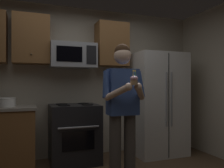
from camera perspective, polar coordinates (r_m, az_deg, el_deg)
name	(u,v)px	position (r m, az deg, el deg)	size (l,w,h in m)	color
wall_back	(79,81)	(4.13, -8.31, 0.65)	(4.40, 0.10, 2.60)	#B7AD99
oven_range	(74,133)	(3.80, -9.35, -12.02)	(0.76, 0.70, 0.93)	black
microwave	(73,56)	(3.86, -9.68, 6.95)	(0.74, 0.41, 0.40)	#9EA0A5
refrigerator	(157,104)	(4.24, 11.18, -4.78)	(0.90, 0.75, 1.80)	white
cabinet_row_upper	(36,40)	(3.89, -18.32, 10.34)	(2.78, 0.36, 0.76)	brown
bowl_large_white	(6,102)	(3.74, -24.84, -4.05)	(0.28, 0.28, 0.13)	white
person	(123,104)	(2.92, 2.72, -5.01)	(0.60, 0.48, 1.76)	#4C4742
cupcake	(134,80)	(2.61, 5.52, 0.96)	(0.09, 0.09, 0.17)	#A87F56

